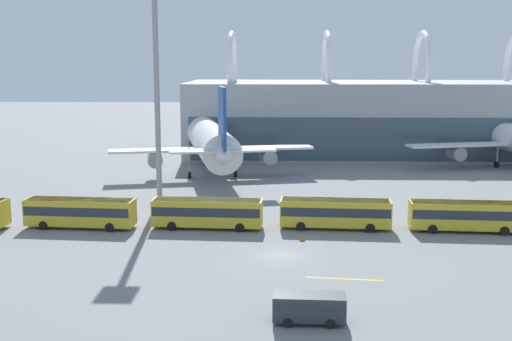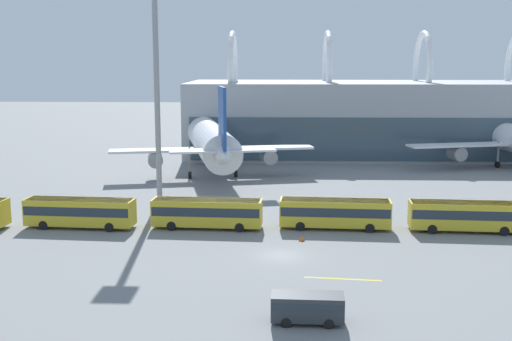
% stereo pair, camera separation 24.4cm
% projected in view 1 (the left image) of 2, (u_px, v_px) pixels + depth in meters
% --- Properties ---
extents(ground_plane, '(440.00, 440.00, 0.00)m').
position_uv_depth(ground_plane, '(281.00, 255.00, 60.56)').
color(ground_plane, slate).
extents(airliner_at_gate_near, '(31.67, 36.18, 14.69)m').
position_uv_depth(airliner_at_gate_near, '(211.00, 142.00, 100.58)').
color(airliner_at_gate_near, silver).
rests_on(airliner_at_gate_near, ground_plane).
extents(shuttle_bus_1, '(12.13, 3.61, 3.21)m').
position_uv_depth(shuttle_bus_1, '(80.00, 211.00, 70.13)').
color(shuttle_bus_1, gold).
rests_on(shuttle_bus_1, ground_plane).
extents(shuttle_bus_2, '(12.09, 3.40, 3.21)m').
position_uv_depth(shuttle_bus_2, '(207.00, 211.00, 69.96)').
color(shuttle_bus_2, gold).
rests_on(shuttle_bus_2, ground_plane).
extents(shuttle_bus_3, '(12.10, 3.48, 3.21)m').
position_uv_depth(shuttle_bus_3, '(335.00, 212.00, 69.82)').
color(shuttle_bus_3, gold).
rests_on(shuttle_bus_3, ground_plane).
extents(shuttle_bus_4, '(12.10, 3.48, 3.21)m').
position_uv_depth(shuttle_bus_4, '(466.00, 214.00, 68.68)').
color(shuttle_bus_4, gold).
rests_on(shuttle_bus_4, ground_plane).
extents(service_van_foreground, '(5.14, 2.21, 2.07)m').
position_uv_depth(service_van_foreground, '(309.00, 306.00, 44.83)').
color(service_van_foreground, '#2D3338').
rests_on(service_van_foreground, ground_plane).
extents(floodlight_mast, '(3.00, 3.00, 30.12)m').
position_uv_depth(floodlight_mast, '(156.00, 49.00, 80.28)').
color(floodlight_mast, gray).
rests_on(floodlight_mast, ground_plane).
extents(lane_stripe_1, '(6.49, 0.94, 0.01)m').
position_uv_depth(lane_stripe_1, '(344.00, 279.00, 54.03)').
color(lane_stripe_1, yellow).
rests_on(lane_stripe_1, ground_plane).
extents(traffic_cone_2, '(0.61, 0.61, 0.58)m').
position_uv_depth(traffic_cone_2, '(302.00, 238.00, 65.34)').
color(traffic_cone_2, black).
rests_on(traffic_cone_2, ground_plane).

